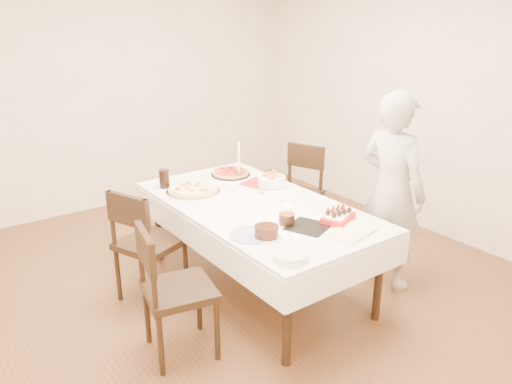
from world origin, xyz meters
TOP-DOWN VIEW (x-y plane):
  - floor at (0.00, 0.00)m, footprint 5.00×5.00m
  - wall_back at (0.00, 2.50)m, footprint 4.50×0.04m
  - wall_right at (2.25, 0.00)m, footprint 0.04×5.00m
  - dining_table at (0.05, -0.10)m, footprint 1.80×2.40m
  - chair_right_savory at (0.94, 0.43)m, footprint 0.63×0.63m
  - chair_left_savory at (-0.72, 0.26)m, footprint 0.64×0.64m
  - chair_left_dessert at (-0.87, -0.51)m, footprint 0.57×0.57m
  - person at (1.00, -0.69)m, footprint 0.44×0.63m
  - pizza_white at (-0.22, 0.45)m, footprint 0.50×0.50m
  - pizza_pepperoni at (0.31, 0.65)m, footprint 0.45×0.45m
  - red_placemat at (0.38, 0.29)m, footprint 0.34×0.34m
  - pasta_bowl at (0.43, 0.18)m, footprint 0.29×0.29m
  - taper_candle at (0.32, 0.53)m, footprint 0.08×0.08m
  - shaker_pair at (0.24, 0.05)m, footprint 0.10×0.10m
  - cola_glass at (-0.36, 0.70)m, footprint 0.10×0.10m
  - layer_cake at (-0.27, -0.67)m, footprint 0.25×0.25m
  - cake_board at (0.08, -0.70)m, footprint 0.36×0.36m
  - birthday_cake at (-0.01, -0.57)m, footprint 0.15×0.15m
  - strawberry_box at (0.34, -0.74)m, footprint 0.31×0.26m
  - box_lid at (0.26, -0.96)m, footprint 0.37×0.28m
  - plate_stack at (-0.34, -1.00)m, footprint 0.26×0.26m
  - china_plate at (-0.33, -0.58)m, footprint 0.36×0.36m

SIDE VIEW (x-z plane):
  - floor at x=0.00m, z-range 0.00..0.00m
  - dining_table at x=0.05m, z-range 0.00..0.75m
  - chair_left_dessert at x=-0.87m, z-range 0.00..0.95m
  - chair_left_savory at x=-0.72m, z-range 0.00..0.96m
  - chair_right_savory at x=0.94m, z-range 0.00..0.96m
  - red_placemat at x=0.38m, z-range 0.75..0.75m
  - cake_board at x=0.08m, z-range 0.74..0.76m
  - box_lid at x=0.26m, z-range 0.74..0.76m
  - china_plate at x=-0.33m, z-range 0.75..0.76m
  - pizza_white at x=-0.22m, z-range 0.75..0.79m
  - pizza_pepperoni at x=0.31m, z-range 0.75..0.79m
  - plate_stack at x=-0.34m, z-range 0.75..0.80m
  - strawberry_box at x=0.34m, z-range 0.75..0.82m
  - shaker_pair at x=0.24m, z-range 0.75..0.83m
  - layer_cake at x=-0.27m, z-range 0.75..0.84m
  - pasta_bowl at x=0.43m, z-range 0.76..0.84m
  - birthday_cake at x=-0.01m, z-range 0.76..0.89m
  - person at x=1.00m, z-range 0.00..1.66m
  - cola_glass at x=-0.36m, z-range 0.75..0.91m
  - taper_candle at x=0.32m, z-range 0.75..1.10m
  - wall_back at x=0.00m, z-range 0.00..2.70m
  - wall_right at x=2.25m, z-range 0.00..2.70m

